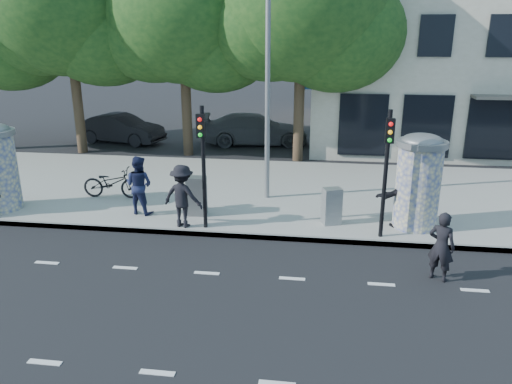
# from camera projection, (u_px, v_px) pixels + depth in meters

# --- Properties ---
(ground) EXTENTS (120.00, 120.00, 0.00)m
(ground) POSITION_uv_depth(u_px,v_px,m) (191.00, 304.00, 10.35)
(ground) COLOR black
(ground) RESTS_ON ground
(sidewalk) EXTENTS (40.00, 8.00, 0.15)m
(sidewalk) POSITION_uv_depth(u_px,v_px,m) (247.00, 191.00, 17.39)
(sidewalk) COLOR gray
(sidewalk) RESTS_ON ground
(curb) EXTENTS (40.00, 0.10, 0.16)m
(curb) POSITION_uv_depth(u_px,v_px,m) (225.00, 235.00, 13.67)
(curb) COLOR slate
(curb) RESTS_ON ground
(lane_dash_near) EXTENTS (32.00, 0.12, 0.01)m
(lane_dash_near) POSITION_uv_depth(u_px,v_px,m) (157.00, 373.00, 8.28)
(lane_dash_near) COLOR silver
(lane_dash_near) RESTS_ON ground
(lane_dash_far) EXTENTS (32.00, 0.12, 0.01)m
(lane_dash_far) POSITION_uv_depth(u_px,v_px,m) (207.00, 273.00, 11.67)
(lane_dash_far) COLOR silver
(lane_dash_far) RESTS_ON ground
(ad_column_right) EXTENTS (1.36, 1.36, 2.65)m
(ad_column_right) POSITION_uv_depth(u_px,v_px,m) (418.00, 179.00, 13.63)
(ad_column_right) COLOR beige
(ad_column_right) RESTS_ON sidewalk
(traffic_pole_near) EXTENTS (0.22, 0.31, 3.40)m
(traffic_pole_near) POSITION_uv_depth(u_px,v_px,m) (203.00, 156.00, 13.31)
(traffic_pole_near) COLOR black
(traffic_pole_near) RESTS_ON sidewalk
(traffic_pole_far) EXTENTS (0.22, 0.31, 3.40)m
(traffic_pole_far) POSITION_uv_depth(u_px,v_px,m) (387.00, 162.00, 12.69)
(traffic_pole_far) COLOR black
(traffic_pole_far) RESTS_ON sidewalk
(street_lamp) EXTENTS (0.25, 0.93, 8.00)m
(street_lamp) POSITION_uv_depth(u_px,v_px,m) (268.00, 52.00, 15.01)
(street_lamp) COLOR slate
(street_lamp) RESTS_ON sidewalk
(tree_mid_left) EXTENTS (7.20, 7.20, 9.57)m
(tree_mid_left) POSITION_uv_depth(u_px,v_px,m) (67.00, 3.00, 21.21)
(tree_mid_left) COLOR #38281C
(tree_mid_left) RESTS_ON ground
(tree_near_left) EXTENTS (6.80, 6.80, 8.97)m
(tree_near_left) POSITION_uv_depth(u_px,v_px,m) (182.00, 14.00, 20.89)
(tree_near_left) COLOR #38281C
(tree_near_left) RESTS_ON ground
(tree_center) EXTENTS (7.00, 7.00, 9.30)m
(tree_center) POSITION_uv_depth(u_px,v_px,m) (302.00, 6.00, 19.79)
(tree_center) COLOR #38281C
(tree_center) RESTS_ON ground
(building) EXTENTS (20.30, 15.85, 12.00)m
(building) POSITION_uv_depth(u_px,v_px,m) (512.00, 18.00, 25.77)
(building) COLOR #AFA993
(building) RESTS_ON ground
(ped_c) EXTENTS (0.99, 0.85, 1.76)m
(ped_c) POSITION_uv_depth(u_px,v_px,m) (139.00, 185.00, 14.83)
(ped_c) COLOR #191F3F
(ped_c) RESTS_ON sidewalk
(ped_d) EXTENTS (1.26, 0.89, 1.78)m
(ped_d) POSITION_uv_depth(u_px,v_px,m) (182.00, 196.00, 13.82)
(ped_d) COLOR black
(ped_d) RESTS_ON sidewalk
(ped_f) EXTENTS (1.62, 0.98, 1.64)m
(ped_f) POSITION_uv_depth(u_px,v_px,m) (404.00, 199.00, 13.81)
(ped_f) COLOR black
(ped_f) RESTS_ON sidewalk
(man_road) EXTENTS (0.71, 0.63, 1.63)m
(man_road) POSITION_uv_depth(u_px,v_px,m) (441.00, 246.00, 11.15)
(man_road) COLOR black
(man_road) RESTS_ON ground
(bicycle) EXTENTS (0.73, 1.94, 1.01)m
(bicycle) POSITION_uv_depth(u_px,v_px,m) (112.00, 183.00, 16.33)
(bicycle) COLOR black
(bicycle) RESTS_ON sidewalk
(cabinet_left) EXTENTS (0.57, 0.42, 1.17)m
(cabinet_left) POSITION_uv_depth(u_px,v_px,m) (197.00, 196.00, 14.78)
(cabinet_left) COLOR slate
(cabinet_left) RESTS_ON sidewalk
(cabinet_right) EXTENTS (0.60, 0.52, 1.05)m
(cabinet_right) POSITION_uv_depth(u_px,v_px,m) (332.00, 206.00, 14.10)
(cabinet_right) COLOR gray
(cabinet_right) RESTS_ON sidewalk
(car_mid) EXTENTS (2.39, 4.56, 1.43)m
(car_mid) POSITION_uv_depth(u_px,v_px,m) (121.00, 129.00, 24.94)
(car_mid) COLOR black
(car_mid) RESTS_ON ground
(car_right) EXTENTS (2.95, 5.46, 1.50)m
(car_right) POSITION_uv_depth(u_px,v_px,m) (255.00, 129.00, 24.65)
(car_right) COLOR #4C4E53
(car_right) RESTS_ON ground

